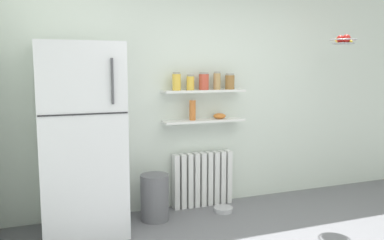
{
  "coord_description": "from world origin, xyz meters",
  "views": [
    {
      "loc": [
        -1.76,
        -2.23,
        1.59
      ],
      "look_at": [
        -0.3,
        1.6,
        1.05
      ],
      "focal_mm": 37.5,
      "sensor_mm": 36.0,
      "label": 1
    }
  ],
  "objects": [
    {
      "name": "back_wall",
      "position": [
        0.0,
        2.05,
        1.3
      ],
      "size": [
        7.04,
        0.1,
        2.6
      ],
      "primitive_type": "cube",
      "color": "silver",
      "rests_on": "ground_plane"
    },
    {
      "name": "refrigerator",
      "position": [
        -1.41,
        1.65,
        0.91
      ],
      "size": [
        0.77,
        0.74,
        1.82
      ],
      "color": "silver",
      "rests_on": "ground_plane"
    },
    {
      "name": "radiator",
      "position": [
        -0.05,
        1.92,
        0.31
      ],
      "size": [
        0.71,
        0.12,
        0.62
      ],
      "color": "white",
      "rests_on": "ground_plane"
    },
    {
      "name": "wall_shelf_lower",
      "position": [
        -0.05,
        1.89,
        0.99
      ],
      "size": [
        0.94,
        0.22,
        0.02
      ],
      "primitive_type": "cube",
      "color": "white"
    },
    {
      "name": "wall_shelf_upper",
      "position": [
        -0.05,
        1.89,
        1.33
      ],
      "size": [
        0.94,
        0.22,
        0.02
      ],
      "primitive_type": "cube",
      "color": "white"
    },
    {
      "name": "storage_jar_0",
      "position": [
        -0.37,
        1.89,
        1.44
      ],
      "size": [
        0.09,
        0.09,
        0.2
      ],
      "color": "yellow",
      "rests_on": "wall_shelf_upper"
    },
    {
      "name": "storage_jar_1",
      "position": [
        -0.21,
        1.89,
        1.42
      ],
      "size": [
        0.09,
        0.09,
        0.17
      ],
      "color": "yellow",
      "rests_on": "wall_shelf_upper"
    },
    {
      "name": "storage_jar_2",
      "position": [
        -0.05,
        1.89,
        1.44
      ],
      "size": [
        0.11,
        0.11,
        0.19
      ],
      "color": "#C64C38",
      "rests_on": "wall_shelf_upper"
    },
    {
      "name": "storage_jar_3",
      "position": [
        0.11,
        1.89,
        1.44
      ],
      "size": [
        0.08,
        0.08,
        0.2
      ],
      "color": "tan",
      "rests_on": "wall_shelf_upper"
    },
    {
      "name": "storage_jar_4",
      "position": [
        0.27,
        1.89,
        1.43
      ],
      "size": [
        0.11,
        0.11,
        0.18
      ],
      "color": "olive",
      "rests_on": "wall_shelf_upper"
    },
    {
      "name": "vase",
      "position": [
        -0.19,
        1.89,
        1.12
      ],
      "size": [
        0.07,
        0.07,
        0.22
      ],
      "primitive_type": "cylinder",
      "color": "#CC7033",
      "rests_on": "wall_shelf_lower"
    },
    {
      "name": "shelf_bowl",
      "position": [
        0.14,
        1.89,
        1.04
      ],
      "size": [
        0.14,
        0.14,
        0.06
      ],
      "primitive_type": "ellipsoid",
      "color": "orange",
      "rests_on": "wall_shelf_lower"
    },
    {
      "name": "trash_bin",
      "position": [
        -0.69,
        1.69,
        0.24
      ],
      "size": [
        0.3,
        0.3,
        0.48
      ],
      "primitive_type": "cylinder",
      "color": "slate",
      "rests_on": "ground_plane"
    },
    {
      "name": "pet_food_bowl",
      "position": [
        0.08,
        1.64,
        0.03
      ],
      "size": [
        0.21,
        0.21,
        0.05
      ],
      "primitive_type": "cylinder",
      "color": "#B7B7BC",
      "rests_on": "ground_plane"
    },
    {
      "name": "hanging_fruit_basket",
      "position": [
        1.42,
        1.4,
        1.89
      ],
      "size": [
        0.29,
        0.29,
        0.11
      ],
      "color": "#B2B2B7"
    }
  ]
}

